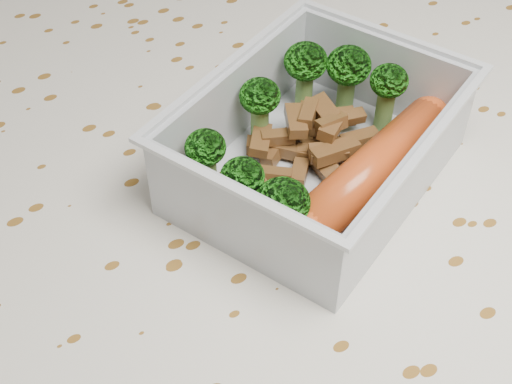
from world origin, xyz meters
TOP-DOWN VIEW (x-y plane):
  - dining_table at (0.00, 0.00)m, footprint 1.40×0.90m
  - tablecloth at (0.00, 0.00)m, footprint 1.46×0.96m
  - lunch_container at (0.05, 0.01)m, footprint 0.21×0.19m
  - broccoli_florets at (0.05, 0.03)m, footprint 0.15×0.13m
  - meat_pile at (0.05, 0.03)m, footprint 0.11×0.08m
  - sausage at (0.07, -0.02)m, footprint 0.15×0.07m

SIDE VIEW (x-z plane):
  - dining_table at x=0.00m, z-range 0.29..1.04m
  - tablecloth at x=0.00m, z-range 0.62..0.81m
  - meat_pile at x=0.05m, z-range 0.76..0.79m
  - lunch_container at x=0.05m, z-range 0.75..0.81m
  - sausage at x=0.07m, z-range 0.76..0.79m
  - broccoli_florets at x=0.05m, z-range 0.77..0.82m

